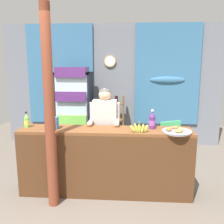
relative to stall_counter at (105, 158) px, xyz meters
name	(u,v)px	position (x,y,z in m)	size (l,w,h in m)	color
ground_plane	(106,173)	(-0.06, 0.77, -0.58)	(7.20, 7.20, 0.00)	#665B51
back_wall_curtained	(112,84)	(-0.06, 2.48, 0.85)	(5.02, 0.22, 2.77)	slate
stall_counter	(105,158)	(0.00, 0.00, 0.00)	(2.47, 0.45, 0.98)	brown
timber_post	(50,115)	(-0.67, -0.28, 0.67)	(0.16, 0.14, 2.61)	brown
drink_fridge	(74,105)	(-0.85, 1.91, 0.42)	(0.75, 0.65, 1.82)	black
bottle_shelf_rack	(113,121)	(-0.01, 2.12, 0.05)	(0.48, 0.28, 1.20)	brown
plastic_lawn_chair	(166,139)	(1.05, 1.26, -0.08)	(0.58, 0.58, 0.86)	#4CC675
shopkeeper	(105,124)	(-0.04, 0.50, 0.37)	(0.48, 0.42, 1.51)	#28282D
soda_bottle_grape_soda	(152,121)	(0.67, 0.16, 0.52)	(0.09, 0.09, 0.28)	#56286B
soda_bottle_lime_soda	(27,121)	(-1.15, 0.11, 0.50)	(0.07, 0.07, 0.23)	#75C64C
snack_box_biscuit	(52,123)	(-0.76, 0.07, 0.48)	(0.17, 0.12, 0.17)	#3D75B7
pastry_tray	(177,131)	(0.98, -0.02, 0.42)	(0.40, 0.40, 0.07)	#BCBCC1
banana_bunch	(139,128)	(0.48, -0.05, 0.46)	(0.27, 0.06, 0.16)	#B7C647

